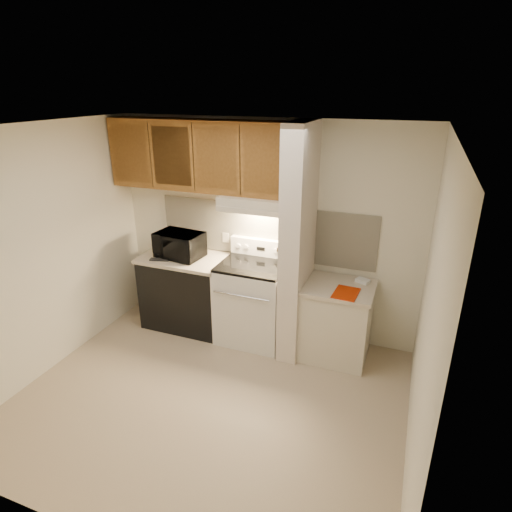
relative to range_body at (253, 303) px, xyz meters
The scene contains 50 objects.
floor 1.24m from the range_body, 90.00° to the right, with size 3.60×3.60×0.00m, color tan.
ceiling 2.34m from the range_body, 90.00° to the right, with size 3.60×3.60×0.00m, color white.
wall_back 0.86m from the range_body, 90.00° to the left, with size 3.60×0.02×2.50m, color silver.
wall_left 2.28m from the range_body, 147.31° to the right, with size 0.02×3.00×2.50m, color silver.
wall_right 2.28m from the range_body, 32.69° to the right, with size 0.02×3.00×2.50m, color silver.
backsplash 0.84m from the range_body, 90.00° to the left, with size 2.60×0.02×0.63m, color #EEE5C7.
range_body is the anchor object (origin of this frame).
oven_window 0.32m from the range_body, 90.00° to the right, with size 0.50×0.01×0.30m, color black.
oven_handle 0.44m from the range_body, 90.00° to the right, with size 0.02×0.02×0.65m, color silver.
cooktop 0.48m from the range_body, ahead, with size 0.74×0.64×0.03m, color black.
range_backguard 0.66m from the range_body, 90.00° to the left, with size 0.76×0.08×0.20m, color silver.
range_display 0.64m from the range_body, 90.00° to the left, with size 0.10×0.01×0.04m, color black.
range_knob_left_outer 0.70m from the range_body, 139.40° to the left, with size 0.05×0.05×0.02m, color silver.
range_knob_left_inner 0.66m from the range_body, 126.87° to the left, with size 0.05×0.05×0.02m, color silver.
range_knob_right_inner 0.66m from the range_body, 53.13° to the left, with size 0.05×0.05×0.02m, color silver.
range_knob_right_outer 0.70m from the range_body, 40.60° to the left, with size 0.05×0.05×0.02m, color silver.
dishwasher_front 0.88m from the range_body, behind, with size 1.00×0.63×0.87m, color black.
left_countertop 0.98m from the range_body, behind, with size 1.04×0.67×0.04m, color beige.
spoon_rest 1.20m from the range_body, behind, with size 0.23×0.07×0.02m, color black.
teal_jar 1.08m from the range_body, behind, with size 0.10×0.10×0.11m, color #1F5A58.
outlet 0.86m from the range_body, 146.31° to the left, with size 0.08×0.01×0.12m, color beige.
microwave 1.11m from the range_body, behind, with size 0.54×0.37×0.30m, color black.
partition_pillar 0.94m from the range_body, ahead, with size 0.22×0.70×2.50m, color beige.
pillar_trim 0.93m from the range_body, ahead, with size 0.01×0.70×0.04m, color brown.
knife_strip 0.95m from the range_body, ahead, with size 0.02×0.42×0.04m, color black.
knife_blade_a 0.88m from the range_body, 30.92° to the right, with size 0.01×0.04×0.16m, color silver.
knife_handle_a 1.01m from the range_body, 28.25° to the right, with size 0.02×0.02×0.10m, color black.
knife_blade_b 0.85m from the range_body, 19.38° to the right, with size 0.01×0.04×0.18m, color silver.
knife_handle_b 0.99m from the range_body, 18.11° to the right, with size 0.02×0.02×0.10m, color black.
knife_blade_c 0.83m from the range_body, ahead, with size 0.01×0.04×0.20m, color silver.
knife_handle_c 0.99m from the range_body, 10.09° to the right, with size 0.02×0.02×0.10m, color black.
knife_blade_d 0.85m from the range_body, ahead, with size 0.01×0.04×0.16m, color silver.
knife_handle_d 0.98m from the range_body, ahead, with size 0.02×0.02×0.10m, color black.
knife_blade_e 0.85m from the range_body, 15.09° to the left, with size 0.01×0.04×0.18m, color silver.
knife_handle_e 0.99m from the range_body, 15.36° to the left, with size 0.02×0.02×0.10m, color black.
oven_mitt 0.85m from the range_body, 23.58° to the left, with size 0.03×0.11×0.25m, color slate.
right_cab_base 0.97m from the range_body, ahead, with size 0.70×0.60×0.81m, color beige.
right_countertop 1.04m from the range_body, ahead, with size 0.74×0.64×0.04m, color beige.
red_folder 1.15m from the range_body, ahead, with size 0.24×0.32×0.01m, color #B32502.
white_box 1.27m from the range_body, ahead, with size 0.14×0.09×0.04m, color white.
range_hood 1.17m from the range_body, 90.00° to the left, with size 0.78×0.44×0.15m, color beige.
hood_lip 1.12m from the range_body, 90.00° to the right, with size 0.78×0.04×0.06m, color beige.
upper_cabinets 1.77m from the range_body, 166.16° to the left, with size 2.18×0.33×0.77m, color brown.
cab_door_a 2.22m from the range_body, behind, with size 0.46×0.01×0.63m, color brown.
cab_gap_a 2.04m from the range_body, behind, with size 0.01×0.01×0.73m, color black.
cab_door_b 1.89m from the range_body, behind, with size 0.46×0.01×0.63m, color brown.
cab_gap_b 1.77m from the range_body, behind, with size 0.01×0.01×0.73m, color black.
cab_door_c 1.68m from the range_body, behind, with size 0.46×0.01×0.63m, color brown.
cab_gap_c 1.63m from the range_body, behind, with size 0.01×0.01×0.73m, color black.
cab_door_d 1.63m from the range_body, ahead, with size 0.46×0.01×0.63m, color brown.
Camera 1 is at (1.61, -2.94, 2.80)m, focal length 30.00 mm.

